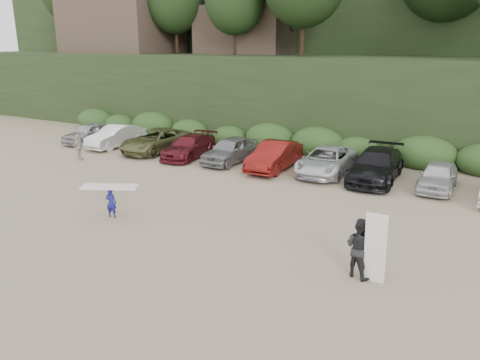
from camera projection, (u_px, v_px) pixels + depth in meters
The scene contains 5 objects.
ground at pixel (226, 237), 17.50m from camera, with size 120.00×120.00×0.00m, color tan.
parked_cars at pixel (361, 166), 24.51m from camera, with size 39.55×6.26×1.65m.
distant_walker at pixel (79, 147), 28.69m from camera, with size 0.93×0.39×1.58m, color #B2A996.
child_surfer at pixel (111, 196), 19.26m from camera, with size 2.33×1.58×1.37m.
adult_surfer at pixel (361, 248), 14.30m from camera, with size 1.40×1.00×2.26m.
Camera 1 is at (8.38, -13.84, 7.03)m, focal length 35.00 mm.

